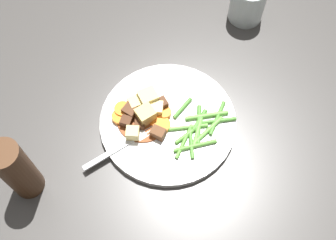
{
  "coord_description": "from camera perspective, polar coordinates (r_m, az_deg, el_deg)",
  "views": [
    {
      "loc": [
        -0.02,
        0.37,
        0.71
      ],
      "look_at": [
        0.0,
        0.0,
        0.01
      ],
      "focal_mm": 43.21,
      "sensor_mm": 36.0,
      "label": 1
    }
  ],
  "objects": [
    {
      "name": "dinner_plate",
      "position": [
        0.79,
        -0.0,
        -0.25
      ],
      "size": [
        0.27,
        0.27,
        0.01
      ],
      "primitive_type": "cylinder",
      "color": "white",
      "rests_on": "ground_plane"
    },
    {
      "name": "green_bean_5",
      "position": [
        0.76,
        3.86,
        -3.65
      ],
      "size": [
        0.08,
        0.03,
        0.01
      ],
      "primitive_type": "cylinder",
      "rotation": [
        0.0,
        1.57,
        0.29
      ],
      "color": "#599E38",
      "rests_on": "dinner_plate"
    },
    {
      "name": "water_glass",
      "position": [
        0.94,
        11.17,
        15.96
      ],
      "size": [
        0.08,
        0.08,
        0.09
      ],
      "primitive_type": "cylinder",
      "color": "silver",
      "rests_on": "ground_plane"
    },
    {
      "name": "green_bean_12",
      "position": [
        0.79,
        6.96,
        0.27
      ],
      "size": [
        0.03,
        0.08,
        0.01
      ],
      "primitive_type": "cylinder",
      "rotation": [
        0.0,
        1.57,
        1.21
      ],
      "color": "#4C8E33",
      "rests_on": "dinner_plate"
    },
    {
      "name": "green_bean_7",
      "position": [
        0.76,
        2.3,
        -3.01
      ],
      "size": [
        0.03,
        0.07,
        0.01
      ],
      "primitive_type": "cylinder",
      "rotation": [
        0.0,
        1.57,
        1.2
      ],
      "color": "#599E38",
      "rests_on": "dinner_plate"
    },
    {
      "name": "meat_chunk_0",
      "position": [
        0.76,
        -1.42,
        -1.82
      ],
      "size": [
        0.03,
        0.03,
        0.02
      ],
      "primitive_type": "cube",
      "rotation": [
        0.0,
        0.0,
        4.3
      ],
      "color": "brown",
      "rests_on": "dinner_plate"
    },
    {
      "name": "carrot_slice_1",
      "position": [
        0.78,
        -1.64,
        -0.04
      ],
      "size": [
        0.04,
        0.04,
        0.01
      ],
      "primitive_type": "cylinder",
      "rotation": [
        0.0,
        0.0,
        4.86
      ],
      "color": "orange",
      "rests_on": "dinner_plate"
    },
    {
      "name": "green_bean_0",
      "position": [
        0.77,
        2.94,
        -1.91
      ],
      "size": [
        0.05,
        0.05,
        0.01
      ],
      "primitive_type": "cylinder",
      "rotation": [
        0.0,
        1.57,
        0.7
      ],
      "color": "#599E38",
      "rests_on": "dinner_plate"
    },
    {
      "name": "green_bean_2",
      "position": [
        0.77,
        2.57,
        -1.05
      ],
      "size": [
        0.08,
        0.02,
        0.01
      ],
      "primitive_type": "cylinder",
      "rotation": [
        0.0,
        1.57,
        0.16
      ],
      "color": "#66AD42",
      "rests_on": "dinner_plate"
    },
    {
      "name": "carrot_slice_2",
      "position": [
        0.79,
        -6.38,
        1.43
      ],
      "size": [
        0.04,
        0.04,
        0.01
      ],
      "primitive_type": "cylinder",
      "rotation": [
        0.0,
        0.0,
        4.95
      ],
      "color": "orange",
      "rests_on": "dinner_plate"
    },
    {
      "name": "green_bean_1",
      "position": [
        0.79,
        2.07,
        1.71
      ],
      "size": [
        0.04,
        0.05,
        0.01
      ],
      "primitive_type": "cylinder",
      "rotation": [
        0.0,
        1.57,
        0.95
      ],
      "color": "#4C8E33",
      "rests_on": "dinner_plate"
    },
    {
      "name": "green_bean_11",
      "position": [
        0.78,
        4.36,
        -0.61
      ],
      "size": [
        0.01,
        0.08,
        0.01
      ],
      "primitive_type": "cylinder",
      "rotation": [
        0.0,
        1.57,
        1.56
      ],
      "color": "#4C8E33",
      "rests_on": "dinner_plate"
    },
    {
      "name": "potato_chunk_3",
      "position": [
        0.77,
        -3.19,
        0.71
      ],
      "size": [
        0.04,
        0.04,
        0.03
      ],
      "primitive_type": "cube",
      "rotation": [
        0.0,
        0.0,
        0.63
      ],
      "color": "#DBBC6B",
      "rests_on": "dinner_plate"
    },
    {
      "name": "green_bean_10",
      "position": [
        0.79,
        5.5,
        0.63
      ],
      "size": [
        0.08,
        0.03,
        0.01
      ],
      "primitive_type": "cylinder",
      "rotation": [
        0.0,
        1.57,
        0.21
      ],
      "color": "#66AD42",
      "rests_on": "dinner_plate"
    },
    {
      "name": "meat_chunk_3",
      "position": [
        0.79,
        -0.85,
        2.26
      ],
      "size": [
        0.03,
        0.03,
        0.02
      ],
      "primitive_type": "cube",
      "rotation": [
        0.0,
        0.0,
        3.69
      ],
      "color": "#56331E",
      "rests_on": "dinner_plate"
    },
    {
      "name": "meat_chunk_2",
      "position": [
        0.78,
        -5.36,
        1.19
      ],
      "size": [
        0.03,
        0.03,
        0.02
      ],
      "primitive_type": "cube",
      "rotation": [
        0.0,
        0.0,
        1.03
      ],
      "color": "#56331E",
      "rests_on": "dinner_plate"
    },
    {
      "name": "green_bean_9",
      "position": [
        0.77,
        5.6,
        -1.51
      ],
      "size": [
        0.06,
        0.06,
        0.01
      ],
      "primitive_type": "cylinder",
      "rotation": [
        0.0,
        1.57,
        0.82
      ],
      "color": "#66AD42",
      "rests_on": "dinner_plate"
    },
    {
      "name": "fork",
      "position": [
        0.76,
        -5.76,
        -3.2
      ],
      "size": [
        0.15,
        0.12,
        0.0
      ],
      "color": "silver",
      "rests_on": "dinner_plate"
    },
    {
      "name": "pepper_mill",
      "position": [
        0.72,
        -20.52,
        -6.65
      ],
      "size": [
        0.05,
        0.05,
        0.15
      ],
      "primitive_type": "cylinder",
      "color": "#4C2D19",
      "rests_on": "ground_plane"
    },
    {
      "name": "carrot_slice_3",
      "position": [
        0.79,
        -0.51,
        1.02
      ],
      "size": [
        0.03,
        0.03,
        0.01
      ],
      "primitive_type": "cylinder",
      "rotation": [
        0.0,
        0.0,
        4.73
      ],
      "color": "orange",
      "rests_on": "dinner_plate"
    },
    {
      "name": "carrot_slice_0",
      "position": [
        0.77,
        -0.91,
        -0.7
      ],
      "size": [
        0.04,
        0.04,
        0.01
      ],
      "primitive_type": "cylinder",
      "rotation": [
        0.0,
        0.0,
        4.4
      ],
      "color": "orange",
      "rests_on": "dinner_plate"
    },
    {
      "name": "potato_chunk_1",
      "position": [
        0.78,
        -1.89,
        1.59
      ],
      "size": [
        0.03,
        0.03,
        0.02
      ],
      "primitive_type": "cube",
      "rotation": [
        0.0,
        0.0,
        3.11
      ],
      "color": "#EAD68C",
      "rests_on": "dinner_plate"
    },
    {
      "name": "carrot_slice_4",
      "position": [
        0.79,
        -6.74,
        0.23
      ],
      "size": [
        0.04,
        0.04,
        0.01
      ],
      "primitive_type": "cylinder",
      "rotation": [
        0.0,
        0.0,
        1.4
      ],
      "color": "orange",
      "rests_on": "dinner_plate"
    },
    {
      "name": "meat_chunk_1",
      "position": [
        0.78,
        -5.9,
        -0.26
      ],
      "size": [
        0.02,
        0.02,
        0.02
      ],
      "primitive_type": "cube",
      "rotation": [
        0.0,
        0.0,
        6.03
      ],
      "color": "#4C2B19",
      "rests_on": "dinner_plate"
    },
    {
      "name": "meat_chunk_4",
      "position": [
        0.77,
        -3.99,
        -0.57
      ],
      "size": [
        0.02,
        0.02,
        0.02
      ],
      "primitive_type": "cube",
      "rotation": [
        0.0,
        0.0,
        4.72
      ],
      "color": "#4C2B19",
      "rests_on": "dinner_plate"
    },
    {
      "name": "green_bean_3",
      "position": [
        0.77,
        4.25,
        -1.45
      ],
      "size": [
        0.02,
        0.07,
        0.01
      ],
      "primitive_type": "cylinder",
      "rotation": [
        0.0,
        1.57,
        1.35
      ],
      "color": "#66AD42",
      "rests_on": "dinner_plate"
    },
    {
      "name": "stew_sauce",
      "position": [
        0.78,
        -3.54,
        0.07
      ],
      "size": [
        0.1,
        0.1,
        0.0
      ],
      "primitive_type": "cylinder",
      "color": "brown",
      "rests_on": "dinner_plate"
    },
    {
      "name": "potato_chunk_2",
      "position": [
        0.76,
        -5.0,
        -1.9
      ],
      "size": [
        0.02,
        0.02,
        0.02
      ],
      "primitive_type": "cube",
      "rotation": [
        0.0,
        0.0,
        3.13
      ],
      "color": "#E5CC7A",
      "rests_on": "dinner_plate"
    },
    {
      "name": "ground_plane",
      "position": [
        0.8,
        -0.0,
        -0.49
      ],
      "size": [
        3.0,
        3.0,
        0.0
      ],
      "primitive_type": "plane",
      "color": "#423F3D"
    },
    {
      "name": "green_bean_8",
      "position": [
        0.76,
        3.28,
        -3.15
      ],
      "size": [
        0.01,
        0.07,
        0.01
      ],
      "primitive_type": "cylinder",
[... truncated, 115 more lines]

